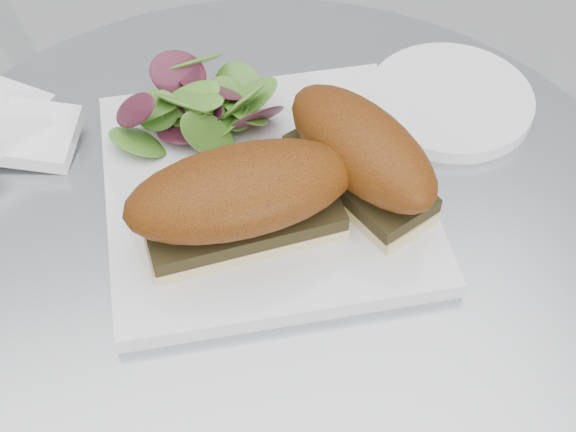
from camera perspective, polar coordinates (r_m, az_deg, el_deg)
name	(u,v)px	position (r m, az deg, el deg)	size (l,w,h in m)	color
table	(271,390)	(0.87, -1.19, -12.27)	(0.70, 0.70, 0.73)	#AEB1B5
plate	(265,189)	(0.69, -1.65, 1.93)	(0.27, 0.27, 0.02)	white
sandwich_left	(241,198)	(0.62, -3.33, 1.29)	(0.19, 0.09, 0.08)	beige
sandwich_right	(361,154)	(0.65, 5.21, 4.41)	(0.12, 0.18, 0.08)	beige
salad	(195,108)	(0.72, -6.60, 7.62)	(0.12, 0.12, 0.05)	#5A9B32
napkin	(17,138)	(0.78, -18.71, 5.30)	(0.11, 0.11, 0.02)	white
saucer	(450,100)	(0.79, 11.48, 8.09)	(0.16, 0.16, 0.01)	white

